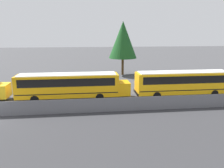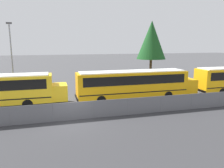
# 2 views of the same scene
# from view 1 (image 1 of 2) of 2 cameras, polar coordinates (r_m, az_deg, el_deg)

# --- Properties ---
(school_bus_3) EXTENTS (13.38, 2.44, 3.14)m
(school_bus_3) POSITION_cam_1_polar(r_m,az_deg,el_deg) (26.28, -10.79, -0.09)
(school_bus_3) COLOR orange
(school_bus_3) RESTS_ON ground_plane
(school_bus_4) EXTENTS (13.38, 2.44, 3.14)m
(school_bus_4) POSITION_cam_1_polar(r_m,az_deg,el_deg) (28.82, 18.59, 0.62)
(school_bus_4) COLOR #EDA80F
(school_bus_4) RESTS_ON ground_plane
(tree_0) EXTENTS (5.15, 5.15, 9.88)m
(tree_0) POSITION_cam_1_polar(r_m,az_deg,el_deg) (40.80, 2.87, 11.47)
(tree_0) COLOR #51381E
(tree_0) RESTS_ON ground_plane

